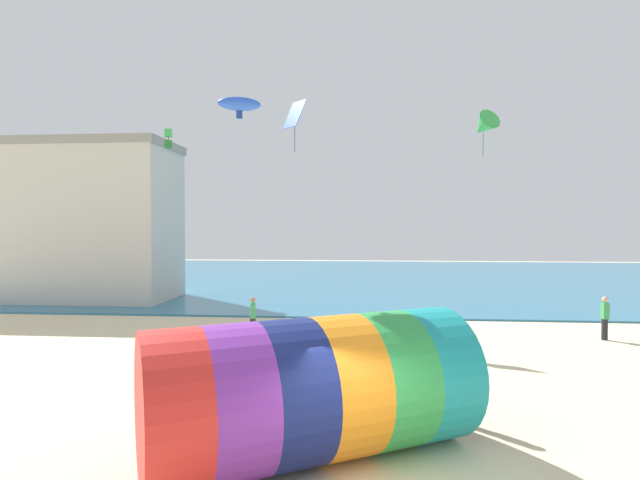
% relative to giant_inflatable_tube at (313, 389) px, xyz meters
% --- Properties ---
extents(sea, '(120.00, 40.00, 0.10)m').
position_rel_giant_inflatable_tube_xyz_m(sea, '(1.27, 35.12, -1.37)').
color(sea, teal).
rests_on(sea, ground).
extents(giant_inflatable_tube, '(7.09, 5.58, 2.84)m').
position_rel_giant_inflatable_tube_xyz_m(giant_inflatable_tube, '(0.00, 0.00, 0.00)').
color(giant_inflatable_tube, red).
rests_on(giant_inflatable_tube, ground).
extents(kite_handler, '(0.39, 0.42, 1.77)m').
position_rel_giant_inflatable_tube_xyz_m(kite_handler, '(3.35, 2.04, -0.51)').
color(kite_handler, '#383D56').
rests_on(kite_handler, ground).
extents(kite_blue_parafoil, '(1.33, 0.89, 0.66)m').
position_rel_giant_inflatable_tube_xyz_m(kite_blue_parafoil, '(-2.53, 4.27, 6.75)').
color(kite_blue_parafoil, blue).
extents(kite_blue_diamond, '(1.22, 1.21, 2.50)m').
position_rel_giant_inflatable_tube_xyz_m(kite_blue_diamond, '(-2.26, 14.21, 8.63)').
color(kite_blue_diamond, blue).
extents(kite_green_box, '(0.33, 0.33, 0.76)m').
position_rel_giant_inflatable_tube_xyz_m(kite_green_box, '(-6.33, 8.59, 6.56)').
color(kite_green_box, green).
extents(kite_green_delta, '(1.49, 1.67, 2.08)m').
position_rel_giant_inflatable_tube_xyz_m(kite_green_delta, '(6.37, 13.03, 7.71)').
color(kite_green_delta, green).
extents(bystander_near_water, '(0.24, 0.37, 1.79)m').
position_rel_giant_inflatable_tube_xyz_m(bystander_near_water, '(10.92, 11.38, -0.50)').
color(bystander_near_water, black).
rests_on(bystander_near_water, ground).
extents(bystander_mid_beach, '(0.30, 0.40, 1.71)m').
position_rel_giant_inflatable_tube_xyz_m(bystander_mid_beach, '(-3.55, 10.59, -0.54)').
color(bystander_mid_beach, black).
rests_on(bystander_mid_beach, ground).
extents(promenade_building, '(13.35, 5.53, 9.88)m').
position_rel_giant_inflatable_tube_xyz_m(promenade_building, '(-17.37, 20.01, 3.53)').
color(promenade_building, beige).
rests_on(promenade_building, ground).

